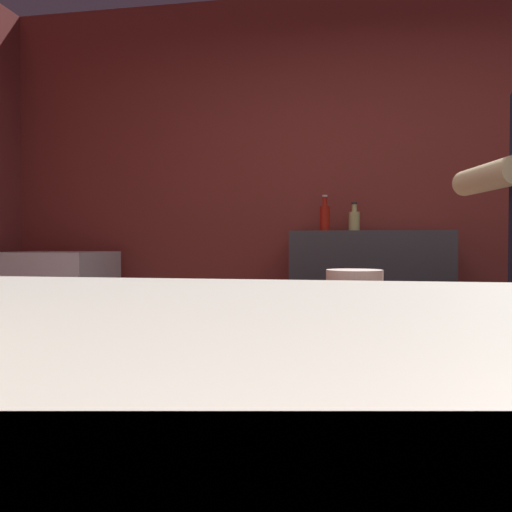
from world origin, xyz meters
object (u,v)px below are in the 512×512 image
at_px(mini_fridge, 57,335).
at_px(bottle_vinegar, 325,217).
at_px(bottle_olive_oil, 354,220).
at_px(mixing_bowl, 354,278).

xyz_separation_m(mini_fridge, bottle_vinegar, (1.66, 0.18, 0.73)).
distance_m(bottle_olive_oil, bottle_vinegar, 0.19).
distance_m(mini_fridge, mixing_bowl, 2.12).
xyz_separation_m(bottle_olive_oil, bottle_vinegar, (-0.18, -0.07, 0.02)).
bearing_deg(mini_fridge, bottle_olive_oil, 7.78).
xyz_separation_m(mini_fridge, bottle_olive_oil, (1.83, 0.25, 0.71)).
bearing_deg(mini_fridge, mixing_bowl, -28.73).
bearing_deg(mixing_bowl, bottle_vinegar, 97.81).
relative_size(mini_fridge, bottle_vinegar, 4.77).
xyz_separation_m(mixing_bowl, bottle_vinegar, (-0.16, 1.18, 0.29)).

